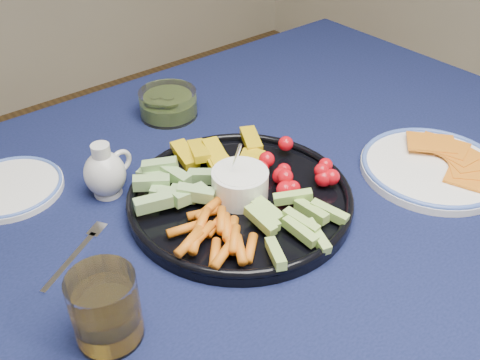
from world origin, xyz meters
TOP-DOWN VIEW (x-y plane):
  - dining_table at (0.00, 0.00)m, footprint 1.67×1.07m
  - crudite_platter at (0.10, 0.03)m, footprint 0.36×0.36m
  - creamer_pitcher at (-0.05, 0.19)m, footprint 0.09×0.07m
  - pickle_bowl at (0.17, 0.34)m, footprint 0.12×0.12m
  - cheese_plate at (0.42, -0.11)m, footprint 0.25×0.25m
  - juice_tumbler at (-0.18, -0.07)m, footprint 0.08×0.08m
  - fork_left at (-0.15, 0.09)m, footprint 0.13×0.09m
  - fork_right at (0.49, -0.13)m, footprint 0.14×0.12m
  - side_plate_extra at (-0.17, 0.30)m, footprint 0.17×0.17m

SIDE VIEW (x-z plane):
  - dining_table at x=0.00m, z-range 0.29..1.03m
  - fork_left at x=-0.15m, z-range 0.75..0.75m
  - fork_right at x=0.49m, z-range 0.75..0.75m
  - side_plate_extra at x=-0.17m, z-range 0.75..0.76m
  - cheese_plate at x=0.42m, z-range 0.74..0.77m
  - crudite_platter at x=0.10m, z-range 0.71..0.82m
  - pickle_bowl at x=0.17m, z-range 0.74..0.80m
  - creamer_pitcher at x=-0.05m, z-range 0.74..0.83m
  - juice_tumbler at x=-0.18m, z-range 0.74..0.84m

